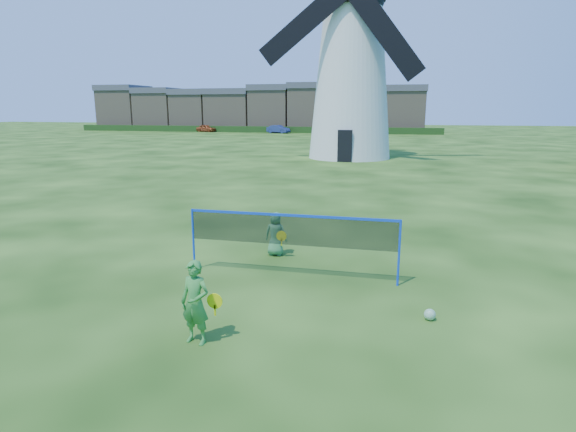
# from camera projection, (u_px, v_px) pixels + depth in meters

# --- Properties ---
(ground) EXTENTS (220.00, 220.00, 0.00)m
(ground) POSITION_uv_depth(u_px,v_px,m) (275.00, 283.00, 10.96)
(ground) COLOR black
(ground) RESTS_ON ground
(windmill) EXTENTS (13.57, 6.51, 19.34)m
(windmill) POSITION_uv_depth(u_px,v_px,m) (351.00, 70.00, 36.94)
(windmill) COLOR white
(windmill) RESTS_ON ground
(badminton_net) EXTENTS (5.05, 0.05, 1.55)m
(badminton_net) POSITION_uv_depth(u_px,v_px,m) (291.00, 231.00, 11.12)
(badminton_net) COLOR blue
(badminton_net) RESTS_ON ground
(player_girl) EXTENTS (0.71, 0.44, 1.47)m
(player_girl) POSITION_uv_depth(u_px,v_px,m) (195.00, 303.00, 8.04)
(player_girl) COLOR green
(player_girl) RESTS_ON ground
(player_boy) EXTENTS (0.66, 0.43, 1.21)m
(player_boy) POSITION_uv_depth(u_px,v_px,m) (276.00, 234.00, 12.93)
(player_boy) COLOR #489755
(player_boy) RESTS_ON ground
(play_ball) EXTENTS (0.22, 0.22, 0.22)m
(play_ball) POSITION_uv_depth(u_px,v_px,m) (430.00, 315.00, 9.04)
(play_ball) COLOR green
(play_ball) RESTS_ON ground
(terraced_houses) EXTENTS (58.55, 8.40, 8.08)m
(terraced_houses) POSITION_uv_depth(u_px,v_px,m) (254.00, 109.00, 83.52)
(terraced_houses) COLOR #9D8468
(terraced_houses) RESTS_ON ground
(hedge) EXTENTS (62.00, 0.80, 1.00)m
(hedge) POSITION_uv_depth(u_px,v_px,m) (249.00, 129.00, 78.39)
(hedge) COLOR #193814
(hedge) RESTS_ON ground
(car_left) EXTENTS (3.88, 2.51, 1.23)m
(car_left) POSITION_uv_depth(u_px,v_px,m) (206.00, 128.00, 79.66)
(car_left) COLOR #98411B
(car_left) RESTS_ON ground
(car_right) EXTENTS (4.10, 2.55, 1.27)m
(car_right) POSITION_uv_depth(u_px,v_px,m) (278.00, 129.00, 75.87)
(car_right) COLOR navy
(car_right) RESTS_ON ground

